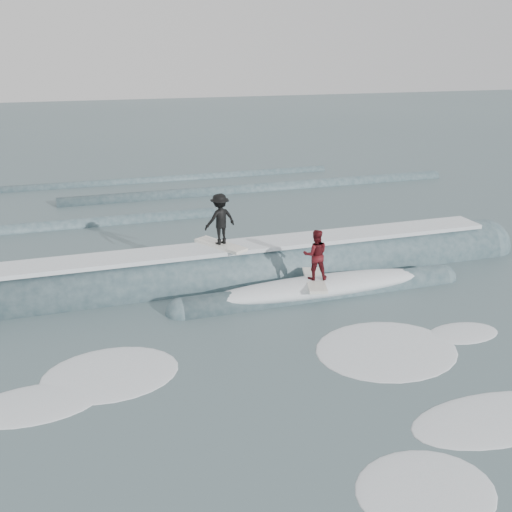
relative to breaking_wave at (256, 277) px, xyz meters
name	(u,v)px	position (x,y,z in m)	size (l,w,h in m)	color
ground	(319,364)	(-0.23, -5.83, -0.04)	(160.00, 160.00, 0.00)	#3C5258
breaking_wave	(256,277)	(0.00, 0.00, 0.00)	(21.45, 3.91, 2.26)	#324A54
surfer_black	(220,221)	(-1.15, 0.28, 2.03)	(1.48, 2.01, 1.80)	white
surfer_red	(315,258)	(1.32, -1.92, 1.24)	(1.07, 2.07, 1.71)	white
whitewater	(323,385)	(-0.52, -6.71, -0.04)	(13.32, 7.66, 0.10)	white
far_swells	(153,200)	(-1.83, 11.82, -0.04)	(36.84, 8.65, 0.80)	#324A54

